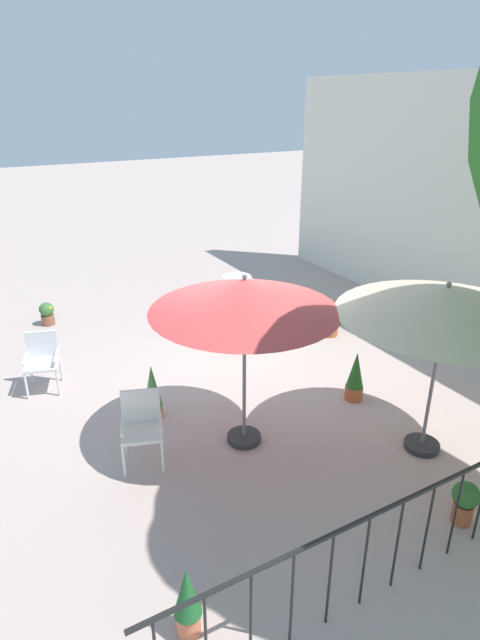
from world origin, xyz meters
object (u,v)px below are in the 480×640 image
at_px(cafe_table_0, 237,287).
at_px(potted_plant_1, 243,331).
at_px(potted_plant_2, 47,313).
at_px(potted_plant_3, 355,377).
at_px(potted_plant_0, 187,600).
at_px(patio_umbrella_0, 245,296).
at_px(patio_chair_0, 142,423).
at_px(patio_umbrella_1, 446,303).
at_px(potted_plant_6, 465,501).
at_px(potted_plant_5, 153,391).
at_px(potted_plant_4, 331,319).
at_px(patio_chair_1, 42,357).

height_order(cafe_table_0, potted_plant_1, cafe_table_0).
height_order(potted_plant_2, potted_plant_3, potted_plant_3).
xyz_separation_m(potted_plant_0, potted_plant_3, (-2.17, 3.61, -0.01)).
distance_m(patio_umbrella_0, potted_plant_3, 2.52).
relative_size(patio_chair_0, potted_plant_0, 1.28).
bearing_deg(patio_umbrella_1, patio_umbrella_0, -123.10).
bearing_deg(potted_plant_3, potted_plant_6, -13.98).
height_order(potted_plant_2, potted_plant_6, potted_plant_6).
bearing_deg(cafe_table_0, patio_umbrella_1, -2.15).
xyz_separation_m(patio_umbrella_1, potted_plant_5, (-2.33, -2.73, -1.59)).
bearing_deg(potted_plant_4, potted_plant_1, -97.56).
relative_size(cafe_table_0, potted_plant_2, 1.58).
distance_m(potted_plant_0, potted_plant_5, 3.28).
bearing_deg(potted_plant_5, patio_chair_1, -143.27).
bearing_deg(potted_plant_3, patio_chair_0, -93.00).
xyz_separation_m(patio_umbrella_1, patio_chair_0, (-1.50, -3.17, -1.46)).
bearing_deg(potted_plant_6, potted_plant_0, -95.01).
distance_m(patio_chair_0, potted_plant_0, 2.38).
xyz_separation_m(potted_plant_2, potted_plant_3, (5.01, 3.44, 0.13)).
height_order(patio_umbrella_1, potted_plant_5, patio_umbrella_1).
height_order(patio_umbrella_1, patio_chair_0, patio_umbrella_1).
height_order(patio_chair_0, potted_plant_0, patio_chair_0).
xyz_separation_m(cafe_table_0, potted_plant_2, (-1.09, -3.63, -0.26)).
xyz_separation_m(patio_chair_0, potted_plant_1, (-2.01, 2.52, -0.16)).
xyz_separation_m(cafe_table_0, patio_chair_1, (1.36, -4.10, 0.01)).
xyz_separation_m(patio_umbrella_1, patio_chair_1, (-3.90, -3.90, -1.49)).
xyz_separation_m(cafe_table_0, potted_plant_5, (2.93, -2.93, -0.09)).
bearing_deg(potted_plant_5, cafe_table_0, 135.00).
height_order(potted_plant_0, potted_plant_6, potted_plant_0).
bearing_deg(potted_plant_3, patio_chair_1, -123.24).
xyz_separation_m(patio_umbrella_0, potted_plant_1, (-2.27, 1.26, -1.64)).
distance_m(cafe_table_0, potted_plant_4, 2.18).
xyz_separation_m(patio_chair_0, potted_plant_0, (2.33, -0.43, -0.16)).
height_order(patio_chair_1, potted_plant_4, patio_chair_1).
distance_m(potted_plant_2, potted_plant_3, 6.08).
bearing_deg(cafe_table_0, potted_plant_2, -106.65).
distance_m(potted_plant_1, potted_plant_6, 4.61).
height_order(patio_umbrella_0, potted_plant_0, patio_umbrella_0).
bearing_deg(patio_umbrella_1, cafe_table_0, 177.85).
distance_m(potted_plant_1, potted_plant_4, 1.75).
relative_size(potted_plant_0, potted_plant_5, 0.89).
bearing_deg(patio_chair_0, potted_plant_0, -10.56).
relative_size(patio_umbrella_0, patio_chair_1, 2.61).
xyz_separation_m(patio_chair_0, potted_plant_2, (-4.85, -0.27, -0.30)).
distance_m(patio_chair_0, potted_plant_6, 3.66).
bearing_deg(potted_plant_2, potted_plant_3, 34.49).
height_order(cafe_table_0, potted_plant_4, cafe_table_0).
bearing_deg(potted_plant_6, potted_plant_4, 158.93).
bearing_deg(potted_plant_6, potted_plant_1, -179.40).
height_order(patio_umbrella_1, potted_plant_2, patio_umbrella_1).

